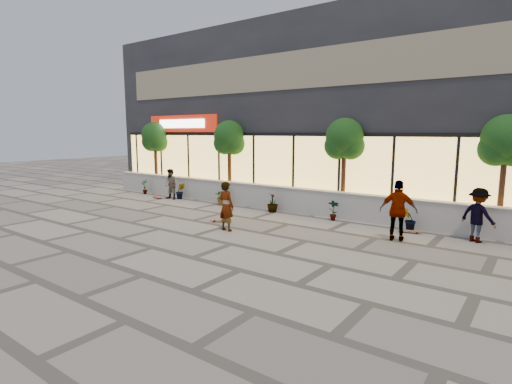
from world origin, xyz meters
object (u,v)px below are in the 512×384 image
Objects in this scene: skater_left at (171,184)px; skater_right_near at (398,211)px; tree_west at (155,139)px; skateboard_left at (157,197)px; tree_mideast at (344,141)px; skater_right_far at (478,215)px; skateboard_center at (221,220)px; skateboard_right_near at (410,231)px; tree_midwest at (229,140)px; skater_center at (226,206)px; tree_east at (506,144)px.

skater_left is 11.57m from skater_right_near.
tree_west is 4.08m from skateboard_left.
skater_right_far is at bearing -15.47° from tree_mideast.
skateboard_left is (-6.20, 2.17, -0.01)m from skateboard_center.
tree_midwest is at bearing 156.28° from skateboard_right_near.
skater_left is (-6.40, 3.26, -0.08)m from skater_center.
skater_center is at bearing -27.30° from tree_west.
tree_east reaches higher than skater_right_far.
tree_midwest is 9.68m from skateboard_right_near.
skateboard_center reaches higher than skateboard_right_near.
tree_east is (5.50, 0.00, 0.00)m from tree_mideast.
tree_midwest is at bearing 19.17° from skater_right_far.
skateboard_right_near is (11.59, 0.10, -0.69)m from skater_left.
tree_mideast reaches higher than skater_center.
skater_right_far is 8.59m from skateboard_center.
skateboard_left is 12.41m from skateboard_right_near.
skater_right_near is at bearing -10.50° from tree_west.
skater_center is (3.92, -4.86, -2.14)m from tree_midwest.
skater_center is 7.18m from skater_left.
skateboard_center is 1.07× the size of skateboard_right_near.
skateboard_right_near is (9.11, -1.50, -2.91)m from tree_midwest.
skateboard_right_near reaches higher than skateboard_left.
skateboard_center is (-3.09, -4.00, -2.90)m from tree_mideast.
skateboard_right_near is (-2.39, -1.50, -2.91)m from tree_east.
tree_east is at bearing -143.28° from skater_center.
skater_left is (-8.48, -1.60, -2.22)m from tree_mideast.
tree_west is 10.81m from skater_center.
tree_east is 5.35× the size of skateboard_left.
tree_west reaches higher than skateboard_left.
tree_east reaches higher than skater_left.
skateboard_center is at bearing 44.05° from skater_right_far.
skater_left is at bearing -147.14° from tree_midwest.
tree_east is 9.25m from skater_center.
skateboard_right_near is (5.19, 3.36, -0.78)m from skater_center.
tree_mideast reaches higher than skateboard_left.
skater_right_near is at bearing -41.56° from tree_mideast.
skateboard_right_near is at bearing -9.35° from tree_midwest.
skater_left is at bearing 24.49° from skateboard_left.
tree_mideast is at bearing -53.58° from skater_right_near.
skater_left is at bearing -17.43° from skater_right_near.
tree_east is at bearing 3.30° from skater_left.
skater_right_near is (-2.46, -2.69, -2.04)m from tree_east.
skateboard_left is at bearing -167.91° from skater_left.
tree_east is at bearing 17.70° from skateboard_right_near.
tree_midwest is at bearing 180.00° from tree_mideast.
tree_mideast is (11.50, 0.00, 0.00)m from tree_west.
skateboard_left is (-9.30, -1.83, -2.91)m from tree_mideast.
tree_midwest is 1.00× the size of tree_east.
tree_mideast is at bearing 22.66° from skateboard_center.
skater_center is 0.90× the size of skater_right_near.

